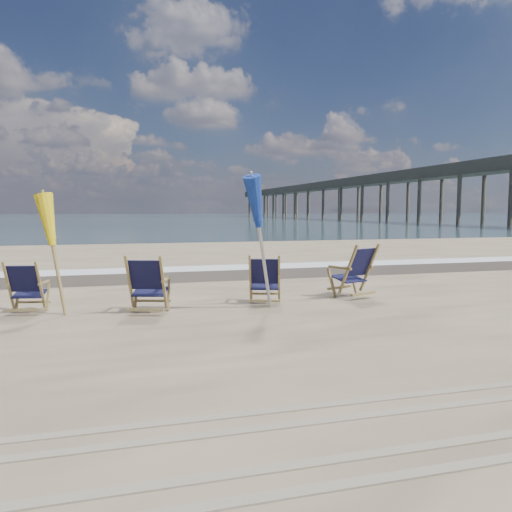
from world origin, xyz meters
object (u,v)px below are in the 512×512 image
at_px(umbrella_blue, 262,204).
at_px(beach_chair_0, 40,287).
at_px(beach_chair_3, 369,270).
at_px(umbrella_yellow, 54,224).
at_px(beach_chair_2, 279,280).
at_px(fishing_pier, 355,193).
at_px(beach_chair_1, 163,285).

bearing_deg(umbrella_blue, beach_chair_0, 168.71).
height_order(beach_chair_3, umbrella_yellow, umbrella_yellow).
height_order(beach_chair_0, beach_chair_3, beach_chair_3).
height_order(beach_chair_2, umbrella_yellow, umbrella_yellow).
distance_m(beach_chair_0, fishing_pier, 82.72).
bearing_deg(fishing_pier, beach_chair_2, -117.64).
relative_size(umbrella_yellow, umbrella_blue, 0.85).
bearing_deg(fishing_pier, beach_chair_3, -116.50).
bearing_deg(beach_chair_3, umbrella_blue, -2.94).
relative_size(beach_chair_0, umbrella_blue, 0.38).
xyz_separation_m(beach_chair_0, umbrella_yellow, (0.25, -0.02, 1.02)).
relative_size(umbrella_yellow, fishing_pier, 0.01).
height_order(beach_chair_1, beach_chair_3, beach_chair_3).
distance_m(umbrella_blue, fishing_pier, 81.56).
height_order(umbrella_yellow, umbrella_blue, umbrella_blue).
bearing_deg(beach_chair_1, beach_chair_3, -154.40).
bearing_deg(umbrella_blue, beach_chair_3, 17.17).
bearing_deg(umbrella_blue, beach_chair_1, 175.30).
relative_size(beach_chair_0, fishing_pier, 0.01).
xyz_separation_m(umbrella_yellow, umbrella_blue, (3.30, -0.69, 0.34)).
height_order(beach_chair_0, umbrella_blue, umbrella_blue).
relative_size(beach_chair_1, umbrella_yellow, 0.50).
distance_m(umbrella_yellow, fishing_pier, 82.57).
height_order(umbrella_blue, fishing_pier, fishing_pier).
height_order(beach_chair_1, umbrella_yellow, umbrella_yellow).
height_order(beach_chair_0, fishing_pier, fishing_pier).
bearing_deg(beach_chair_1, beach_chair_0, 0.39).
bearing_deg(umbrella_yellow, umbrella_blue, -11.74).
distance_m(beach_chair_2, umbrella_yellow, 3.87).
xyz_separation_m(beach_chair_1, fishing_pier, (39.61, 71.99, 4.16)).
xyz_separation_m(beach_chair_2, fishing_pier, (37.55, 71.72, 4.19)).
distance_m(beach_chair_0, beach_chair_3, 5.94).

